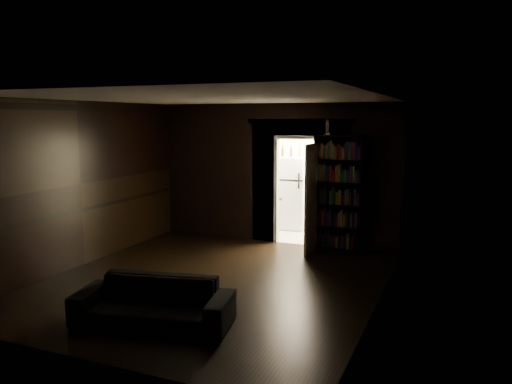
% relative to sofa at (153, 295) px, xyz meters
% --- Properties ---
extents(ground, '(5.50, 5.50, 0.00)m').
position_rel_sofa_xyz_m(ground, '(-0.08, 1.69, -0.37)').
color(ground, black).
rests_on(ground, ground).
extents(room_walls, '(5.02, 5.61, 2.84)m').
position_rel_sofa_xyz_m(room_walls, '(-0.09, 2.76, 1.31)').
color(room_walls, black).
rests_on(room_walls, ground).
extents(kitchen_alcove, '(2.20, 1.80, 2.60)m').
position_rel_sofa_xyz_m(kitchen_alcove, '(0.42, 5.56, 0.84)').
color(kitchen_alcove, beige).
rests_on(kitchen_alcove, ground).
extents(sofa, '(2.05, 1.20, 0.74)m').
position_rel_sofa_xyz_m(sofa, '(0.00, 0.00, 0.00)').
color(sofa, black).
rests_on(sofa, ground).
extents(bookshelf, '(0.95, 0.56, 2.20)m').
position_rel_sofa_xyz_m(bookshelf, '(1.26, 4.24, 0.73)').
color(bookshelf, black).
rests_on(bookshelf, ground).
extents(refrigerator, '(0.90, 0.86, 1.65)m').
position_rel_sofa_xyz_m(refrigerator, '(-0.18, 5.80, 0.46)').
color(refrigerator, white).
rests_on(refrigerator, ground).
extents(door, '(0.12, 0.85, 2.05)m').
position_rel_sofa_xyz_m(door, '(0.86, 4.00, 0.66)').
color(door, white).
rests_on(door, ground).
extents(figurine, '(0.12, 0.12, 0.28)m').
position_rel_sofa_xyz_m(figurine, '(1.01, 4.30, 1.97)').
color(figurine, white).
rests_on(figurine, bookshelf).
extents(bottles, '(0.63, 0.32, 0.26)m').
position_rel_sofa_xyz_m(bottles, '(-0.17, 5.67, 1.41)').
color(bottles, black).
rests_on(bottles, refrigerator).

